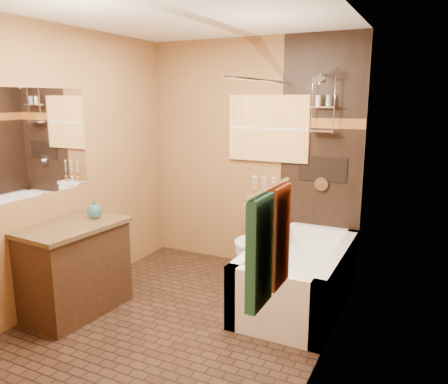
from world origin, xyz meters
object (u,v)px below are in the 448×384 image
Objects in this scene: bathtub at (299,280)px; vanity at (75,268)px; sunset_painting at (268,128)px; toilet at (257,240)px.

vanity is (-1.72, -1.03, 0.18)m from bathtub.
bathtub is at bearing -50.39° from sunset_painting.
vanity is at bearing -128.32° from toilet.
sunset_painting is 0.95× the size of vanity.
toilet is 1.87m from vanity.
sunset_painting is at bearing 88.57° from toilet.
sunset_painting is at bearing 61.55° from vanity.
sunset_painting is at bearing 129.61° from bathtub.
sunset_painting is 2.38m from vanity.
toilet reaches higher than bathtub.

